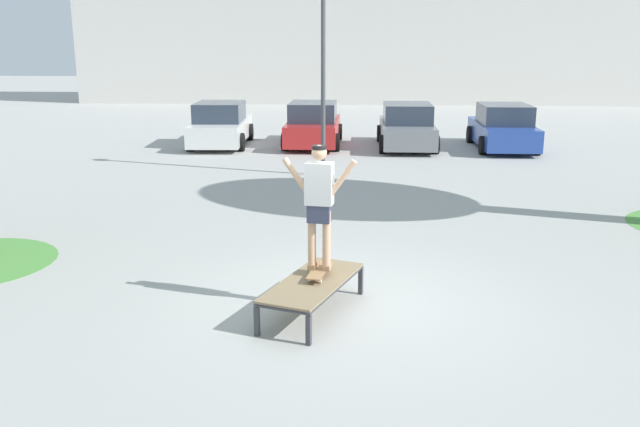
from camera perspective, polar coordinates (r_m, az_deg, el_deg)
ground_plane at (r=9.59m, az=2.05°, el=-7.40°), size 120.00×120.00×0.00m
skate_box at (r=9.04m, az=-0.62°, el=-5.97°), size 1.35×2.04×0.46m
skateboard at (r=9.19m, az=-0.06°, el=-4.81°), size 0.31×0.82×0.09m
skater at (r=8.91m, az=-0.06°, el=1.25°), size 1.00×0.32×1.69m
car_white at (r=23.89m, az=-8.37°, el=7.34°), size 2.09×4.28×1.50m
car_red at (r=23.66m, az=-0.57°, el=7.42°), size 1.93×4.21×1.50m
car_grey at (r=23.33m, az=7.32°, el=7.21°), size 1.95×4.22×1.50m
car_blue at (r=23.69m, az=15.15°, el=6.94°), size 1.94×4.21×1.50m
light_post at (r=18.06m, az=0.27°, el=15.23°), size 0.36×0.36×5.83m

